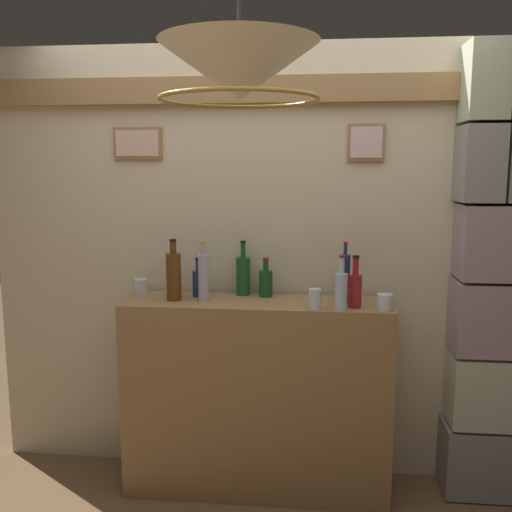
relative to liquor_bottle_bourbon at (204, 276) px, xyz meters
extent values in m
cube|color=beige|center=(0.28, 0.29, 0.02)|extent=(3.13, 0.08, 2.43)
cube|color=#9E7547|center=(0.28, 0.23, 0.98)|extent=(3.13, 0.10, 0.14)
cube|color=#9E7547|center=(-0.41, 0.24, 0.70)|extent=(0.27, 0.03, 0.17)
cube|color=beige|center=(-0.41, 0.22, 0.70)|extent=(0.24, 0.01, 0.14)
cube|color=#9E7547|center=(0.84, 0.24, 0.70)|extent=(0.20, 0.03, 0.19)
cube|color=beige|center=(0.84, 0.22, 0.70)|extent=(0.17, 0.01, 0.16)
cube|color=gray|center=(1.50, 0.14, -1.00)|extent=(0.41, 0.33, 0.38)
cube|color=beige|center=(1.50, 0.14, -0.60)|extent=(0.38, 0.33, 0.38)
cube|color=#A98C98|center=(1.50, 0.14, -0.21)|extent=(0.38, 0.33, 0.38)
cube|color=#A38E97|center=(1.50, 0.14, 0.19)|extent=(0.36, 0.33, 0.38)
cube|color=gray|center=(1.40, 0.14, 0.59)|extent=(0.20, 0.33, 0.38)
cube|color=#B3BD9B|center=(1.40, 0.14, 0.98)|extent=(0.19, 0.33, 0.38)
cube|color=#9E7547|center=(0.28, 0.02, -0.67)|extent=(1.42, 0.37, 1.07)
cylinder|color=silver|center=(0.00, 0.00, -0.01)|extent=(0.06, 0.06, 0.25)
cylinder|color=silver|center=(0.00, 0.00, 0.14)|extent=(0.03, 0.03, 0.06)
cylinder|color=#B7932D|center=(0.00, 0.00, 0.18)|extent=(0.03, 0.03, 0.01)
cylinder|color=#174D20|center=(0.32, 0.14, -0.06)|extent=(0.07, 0.07, 0.14)
cylinder|color=#174D20|center=(0.32, 0.14, 0.04)|extent=(0.03, 0.03, 0.06)
cylinder|color=maroon|center=(0.32, 0.14, 0.08)|extent=(0.03, 0.03, 0.01)
cylinder|color=#1B5326|center=(0.19, 0.17, -0.03)|extent=(0.08, 0.08, 0.21)
cylinder|color=#1B5326|center=(0.19, 0.17, 0.12)|extent=(0.03, 0.03, 0.08)
cylinder|color=black|center=(0.19, 0.17, 0.16)|extent=(0.03, 0.03, 0.01)
cylinder|color=navy|center=(0.74, 0.03, 0.00)|extent=(0.06, 0.06, 0.26)
cylinder|color=navy|center=(0.74, 0.03, 0.15)|extent=(0.02, 0.02, 0.06)
cylinder|color=maroon|center=(0.74, 0.03, 0.19)|extent=(0.02, 0.02, 0.01)
cylinder|color=brown|center=(-0.16, 0.00, -0.01)|extent=(0.08, 0.08, 0.25)
cylinder|color=brown|center=(-0.16, 0.00, 0.15)|extent=(0.03, 0.03, 0.06)
cylinder|color=black|center=(-0.16, 0.00, 0.19)|extent=(0.04, 0.04, 0.01)
cylinder|color=navy|center=(-0.05, 0.09, -0.06)|extent=(0.06, 0.06, 0.14)
cylinder|color=navy|center=(-0.05, 0.09, 0.04)|extent=(0.02, 0.02, 0.06)
cylinder|color=black|center=(-0.05, 0.09, 0.08)|extent=(0.02, 0.02, 0.01)
cylinder|color=maroon|center=(0.79, -0.06, -0.05)|extent=(0.07, 0.07, 0.17)
cylinder|color=maroon|center=(0.79, -0.06, 0.08)|extent=(0.03, 0.03, 0.09)
cylinder|color=black|center=(0.79, -0.06, 0.13)|extent=(0.03, 0.03, 0.01)
cylinder|color=silver|center=(0.71, -0.12, -0.04)|extent=(0.06, 0.06, 0.18)
cylinder|color=silver|center=(0.71, -0.12, 0.09)|extent=(0.03, 0.03, 0.08)
cylinder|color=maroon|center=(0.71, -0.12, 0.14)|extent=(0.03, 0.03, 0.01)
cylinder|color=silver|center=(-0.39, 0.13, -0.09)|extent=(0.08, 0.08, 0.08)
cylinder|color=silver|center=(0.93, -0.10, -0.09)|extent=(0.08, 0.08, 0.08)
cylinder|color=silver|center=(0.58, -0.12, -0.08)|extent=(0.06, 0.06, 0.10)
cone|color=#EFE5C6|center=(0.30, -0.77, 0.91)|extent=(0.59, 0.59, 0.21)
torus|color=#AD8433|center=(0.30, -0.77, 0.82)|extent=(0.59, 0.59, 0.02)
camera|label=1|loc=(0.58, -2.87, 0.58)|focal=39.57mm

